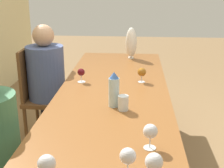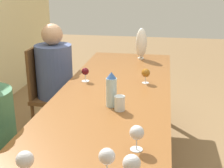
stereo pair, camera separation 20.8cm
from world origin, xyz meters
name	(u,v)px [view 2 (the right image)]	position (x,y,z in m)	size (l,w,h in m)	color
dining_table	(113,103)	(0.00, 0.00, 0.71)	(2.87, 0.89, 0.78)	brown
water_bottle	(111,90)	(-0.22, -0.03, 0.90)	(0.08, 0.08, 0.25)	#ADCCD6
water_tumbler	(120,103)	(-0.28, -0.10, 0.83)	(0.07, 0.07, 0.10)	silver
vase	(141,43)	(1.19, -0.12, 0.96)	(0.13, 0.13, 0.35)	silver
wine_glass_0	(132,164)	(-1.07, -0.27, 0.87)	(0.08, 0.08, 0.14)	silver
wine_glass_1	(146,73)	(0.34, -0.23, 0.87)	(0.08, 0.08, 0.13)	silver
wine_glass_2	(85,72)	(0.30, 0.29, 0.86)	(0.07, 0.07, 0.12)	silver
wine_glass_3	(25,160)	(-1.14, 0.19, 0.89)	(0.08, 0.08, 0.16)	silver
wine_glass_4	(137,133)	(-0.78, -0.26, 0.88)	(0.08, 0.08, 0.14)	silver
wine_glass_5	(107,157)	(-1.03, -0.15, 0.88)	(0.08, 0.08, 0.14)	silver
chair_far	(49,91)	(0.70, 0.80, 0.52)	(0.44, 0.44, 0.98)	brown
person_far	(56,79)	(0.70, 0.71, 0.65)	(0.37, 0.37, 1.22)	#2D2D38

